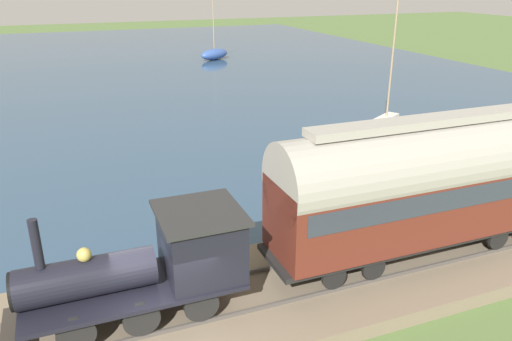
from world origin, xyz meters
name	(u,v)px	position (x,y,z in m)	size (l,w,h in m)	color
harbor_water	(79,70)	(43.68, 0.00, 0.00)	(80.00, 80.00, 0.01)	#2D4760
rail_embankment	(165,318)	(0.85, 0.00, 0.22)	(5.07, 56.00, 0.56)	#756651
steam_locomotive	(158,260)	(0.85, 0.05, 2.09)	(2.35, 6.16, 3.19)	black
passenger_coach	(429,180)	(0.85, -8.45, 3.03)	(2.45, 10.63, 4.52)	black
sailboat_blue	(214,54)	(45.04, -14.89, 0.65)	(3.28, 4.20, 7.26)	#335199
sailboat_white	(385,136)	(11.15, -14.27, 0.82)	(4.16, 5.95, 8.87)	white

